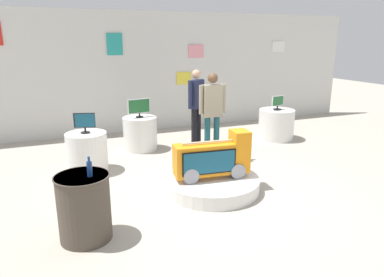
{
  "coord_description": "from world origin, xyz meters",
  "views": [
    {
      "loc": [
        -2.36,
        -4.87,
        2.43
      ],
      "look_at": [
        -0.09,
        0.82,
        0.71
      ],
      "focal_mm": 32.97,
      "sensor_mm": 36.0,
      "label": 1
    }
  ],
  "objects_px": {
    "display_pedestal_center_rear": "(276,124)",
    "tv_on_right_rear": "(85,122)",
    "display_pedestal_left_rear": "(140,133)",
    "side_table_round": "(84,207)",
    "main_display_pedestal": "(211,184)",
    "shopper_browsing_rear": "(196,102)",
    "novelty_firetruck_tv": "(213,159)",
    "shopper_browsing_near_truck": "(212,110)",
    "tv_on_left_rear": "(139,107)",
    "bottle_on_side_table": "(90,168)",
    "display_pedestal_right_rear": "(87,152)",
    "tv_on_center_rear": "(278,102)"
  },
  "relations": [
    {
      "from": "novelty_firetruck_tv",
      "to": "tv_on_left_rear",
      "type": "xyz_separation_m",
      "value": [
        -0.57,
        2.69,
        0.45
      ]
    },
    {
      "from": "novelty_firetruck_tv",
      "to": "display_pedestal_left_rear",
      "type": "distance_m",
      "value": 2.76
    },
    {
      "from": "display_pedestal_center_rear",
      "to": "side_table_round",
      "type": "relative_size",
      "value": 1.03
    },
    {
      "from": "tv_on_center_rear",
      "to": "bottle_on_side_table",
      "type": "bearing_deg",
      "value": -147.28
    },
    {
      "from": "tv_on_center_rear",
      "to": "shopper_browsing_rear",
      "type": "height_order",
      "value": "shopper_browsing_rear"
    },
    {
      "from": "novelty_firetruck_tv",
      "to": "bottle_on_side_table",
      "type": "bearing_deg",
      "value": -157.92
    },
    {
      "from": "display_pedestal_left_rear",
      "to": "bottle_on_side_table",
      "type": "distance_m",
      "value": 3.84
    },
    {
      "from": "main_display_pedestal",
      "to": "tv_on_center_rear",
      "type": "height_order",
      "value": "tv_on_center_rear"
    },
    {
      "from": "display_pedestal_left_rear",
      "to": "side_table_round",
      "type": "height_order",
      "value": "side_table_round"
    },
    {
      "from": "novelty_firetruck_tv",
      "to": "shopper_browsing_near_truck",
      "type": "xyz_separation_m",
      "value": [
        0.6,
        1.35,
        0.53
      ]
    },
    {
      "from": "novelty_firetruck_tv",
      "to": "tv_on_right_rear",
      "type": "xyz_separation_m",
      "value": [
        -1.84,
        1.69,
        0.43
      ]
    },
    {
      "from": "tv_on_center_rear",
      "to": "display_pedestal_center_rear",
      "type": "bearing_deg",
      "value": 74.71
    },
    {
      "from": "tv_on_right_rear",
      "to": "shopper_browsing_near_truck",
      "type": "relative_size",
      "value": 0.21
    },
    {
      "from": "novelty_firetruck_tv",
      "to": "side_table_round",
      "type": "distance_m",
      "value": 2.25
    },
    {
      "from": "main_display_pedestal",
      "to": "side_table_round",
      "type": "height_order",
      "value": "side_table_round"
    },
    {
      "from": "novelty_firetruck_tv",
      "to": "tv_on_left_rear",
      "type": "relative_size",
      "value": 2.42
    },
    {
      "from": "display_pedestal_left_rear",
      "to": "side_table_round",
      "type": "relative_size",
      "value": 0.9
    },
    {
      "from": "main_display_pedestal",
      "to": "tv_on_center_rear",
      "type": "xyz_separation_m",
      "value": [
        2.85,
        2.28,
        0.83
      ]
    },
    {
      "from": "tv_on_center_rear",
      "to": "shopper_browsing_near_truck",
      "type": "height_order",
      "value": "shopper_browsing_near_truck"
    },
    {
      "from": "novelty_firetruck_tv",
      "to": "tv_on_left_rear",
      "type": "height_order",
      "value": "tv_on_left_rear"
    },
    {
      "from": "novelty_firetruck_tv",
      "to": "display_pedestal_left_rear",
      "type": "relative_size",
      "value": 1.67
    },
    {
      "from": "novelty_firetruck_tv",
      "to": "display_pedestal_left_rear",
      "type": "xyz_separation_m",
      "value": [
        -0.57,
        2.7,
        -0.17
      ]
    },
    {
      "from": "display_pedestal_center_rear",
      "to": "tv_on_center_rear",
      "type": "relative_size",
      "value": 2.19
    },
    {
      "from": "tv_on_right_rear",
      "to": "side_table_round",
      "type": "relative_size",
      "value": 0.45
    },
    {
      "from": "novelty_firetruck_tv",
      "to": "shopper_browsing_near_truck",
      "type": "bearing_deg",
      "value": 66.03
    },
    {
      "from": "novelty_firetruck_tv",
      "to": "tv_on_right_rear",
      "type": "relative_size",
      "value": 3.32
    },
    {
      "from": "side_table_round",
      "to": "bottle_on_side_table",
      "type": "bearing_deg",
      "value": -33.52
    },
    {
      "from": "display_pedestal_right_rear",
      "to": "bottle_on_side_table",
      "type": "height_order",
      "value": "bottle_on_side_table"
    },
    {
      "from": "display_pedestal_center_rear",
      "to": "bottle_on_side_table",
      "type": "xyz_separation_m",
      "value": [
        -4.85,
        -3.12,
        0.57
      ]
    },
    {
      "from": "display_pedestal_center_rear",
      "to": "tv_on_right_rear",
      "type": "xyz_separation_m",
      "value": [
        -4.66,
        -0.6,
        0.59
      ]
    },
    {
      "from": "tv_on_center_rear",
      "to": "display_pedestal_right_rear",
      "type": "bearing_deg",
      "value": -172.73
    },
    {
      "from": "display_pedestal_center_rear",
      "to": "bottle_on_side_table",
      "type": "bearing_deg",
      "value": -147.26
    },
    {
      "from": "novelty_firetruck_tv",
      "to": "shopper_browsing_rear",
      "type": "relative_size",
      "value": 0.71
    },
    {
      "from": "tv_on_left_rear",
      "to": "tv_on_right_rear",
      "type": "distance_m",
      "value": 1.61
    },
    {
      "from": "display_pedestal_right_rear",
      "to": "shopper_browsing_rear",
      "type": "height_order",
      "value": "shopper_browsing_rear"
    },
    {
      "from": "display_pedestal_right_rear",
      "to": "side_table_round",
      "type": "relative_size",
      "value": 0.9
    },
    {
      "from": "main_display_pedestal",
      "to": "novelty_firetruck_tv",
      "type": "bearing_deg",
      "value": -20.8
    },
    {
      "from": "tv_on_left_rear",
      "to": "bottle_on_side_table",
      "type": "height_order",
      "value": "tv_on_left_rear"
    },
    {
      "from": "display_pedestal_center_rear",
      "to": "tv_on_center_rear",
      "type": "xyz_separation_m",
      "value": [
        -0.0,
        -0.0,
        0.56
      ]
    },
    {
      "from": "side_table_round",
      "to": "shopper_browsing_rear",
      "type": "relative_size",
      "value": 0.47
    },
    {
      "from": "main_display_pedestal",
      "to": "shopper_browsing_rear",
      "type": "bearing_deg",
      "value": 73.4
    },
    {
      "from": "display_pedestal_left_rear",
      "to": "bottle_on_side_table",
      "type": "relative_size",
      "value": 3.08
    },
    {
      "from": "shopper_browsing_near_truck",
      "to": "display_pedestal_center_rear",
      "type": "bearing_deg",
      "value": 23.03
    },
    {
      "from": "main_display_pedestal",
      "to": "shopper_browsing_near_truck",
      "type": "xyz_separation_m",
      "value": [
        0.62,
        1.34,
        0.96
      ]
    },
    {
      "from": "display_pedestal_left_rear",
      "to": "display_pedestal_center_rear",
      "type": "distance_m",
      "value": 3.42
    },
    {
      "from": "display_pedestal_left_rear",
      "to": "shopper_browsing_rear",
      "type": "bearing_deg",
      "value": -11.8
    },
    {
      "from": "side_table_round",
      "to": "display_pedestal_right_rear",
      "type": "bearing_deg",
      "value": 83.59
    },
    {
      "from": "novelty_firetruck_tv",
      "to": "bottle_on_side_table",
      "type": "xyz_separation_m",
      "value": [
        -2.02,
        -0.82,
        0.41
      ]
    },
    {
      "from": "tv_on_right_rear",
      "to": "shopper_browsing_near_truck",
      "type": "distance_m",
      "value": 2.46
    },
    {
      "from": "side_table_round",
      "to": "shopper_browsing_near_truck",
      "type": "height_order",
      "value": "shopper_browsing_near_truck"
    }
  ]
}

